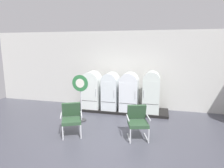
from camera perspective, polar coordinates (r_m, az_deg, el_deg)
ground at (r=5.18m, az=-4.58°, el=-18.65°), size 12.00×10.00×0.05m
back_wall at (r=8.11m, az=3.48°, el=4.20°), size 11.76×0.12×3.13m
display_plinth at (r=7.84m, az=2.49°, el=-7.49°), size 3.65×0.95×0.10m
refrigerator_0 at (r=7.80m, az=-5.88°, el=-1.38°), size 0.67×0.65×1.46m
refrigerator_1 at (r=7.62m, az=-0.46°, el=-1.70°), size 0.59×0.72×1.43m
refrigerator_2 at (r=7.43m, az=4.99°, el=-1.98°), size 0.67×0.64×1.46m
refrigerator_3 at (r=7.34m, az=11.35°, el=-1.96°), size 0.60×0.64×1.53m
armchair_left at (r=5.86m, az=-11.70°, el=-9.46°), size 0.75×0.79×0.91m
armchair_right at (r=5.58m, az=7.41°, el=-10.36°), size 0.71×0.74×0.91m
sign_stand at (r=6.69m, az=-9.09°, el=-3.56°), size 0.55×0.32×1.60m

